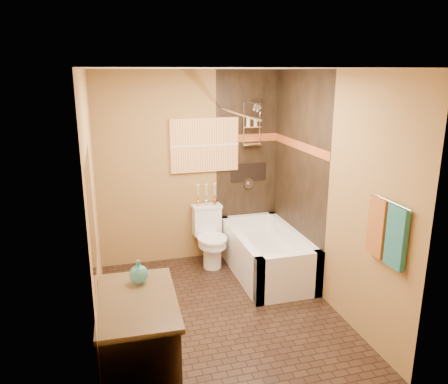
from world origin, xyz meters
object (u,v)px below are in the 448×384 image
object	(u,v)px
sunset_painting	(204,145)
bathtub	(266,257)
toilet	(210,236)
vanity	(139,348)

from	to	relation	value
sunset_painting	bathtub	distance (m)	1.63
sunset_painting	toilet	world-z (taller)	sunset_painting
vanity	sunset_painting	bearing A→B (deg)	67.82
sunset_painting	toilet	xyz separation A→B (m)	(0.00, -0.26, -1.16)
sunset_painting	toilet	distance (m)	1.19
toilet	vanity	world-z (taller)	vanity
sunset_painting	bathtub	bearing A→B (deg)	-49.90
toilet	vanity	xyz separation A→B (m)	(-1.11, -2.22, 0.04)
sunset_painting	toilet	size ratio (longest dim) A/B	1.18
bathtub	toilet	xyz separation A→B (m)	(-0.61, 0.47, 0.17)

